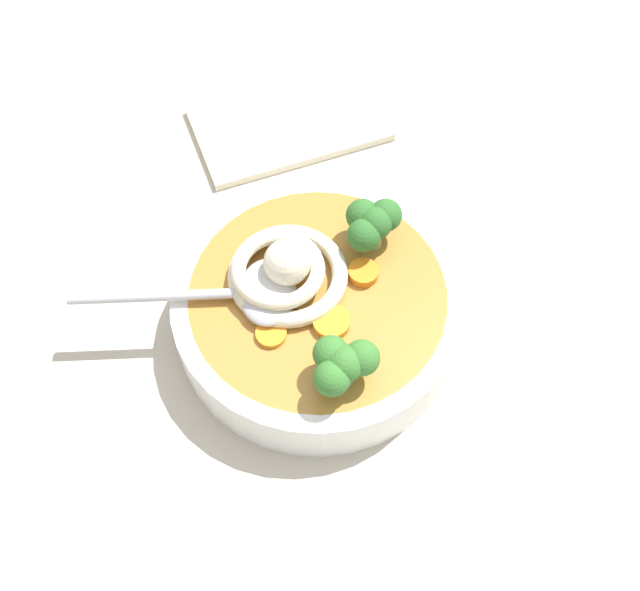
{
  "coord_description": "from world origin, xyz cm",
  "views": [
    {
      "loc": [
        23.13,
        21.2,
        57.27
      ],
      "look_at": [
        1.09,
        0.25,
        7.5
      ],
      "focal_mm": 42.84,
      "sensor_mm": 36.0,
      "label": 1
    }
  ],
  "objects_px": {
    "soup_bowl": "(320,311)",
    "noodle_pile": "(285,271)",
    "folded_napkin": "(289,124)",
    "soup_spoon": "(249,293)"
  },
  "relations": [
    {
      "from": "noodle_pile",
      "to": "soup_spoon",
      "type": "height_order",
      "value": "noodle_pile"
    },
    {
      "from": "soup_bowl",
      "to": "noodle_pile",
      "type": "bearing_deg",
      "value": -74.83
    },
    {
      "from": "folded_napkin",
      "to": "soup_bowl",
      "type": "bearing_deg",
      "value": 51.28
    },
    {
      "from": "noodle_pile",
      "to": "folded_napkin",
      "type": "bearing_deg",
      "value": -135.5
    },
    {
      "from": "soup_spoon",
      "to": "folded_napkin",
      "type": "xyz_separation_m",
      "value": [
        -0.18,
        -0.14,
        -0.05
      ]
    },
    {
      "from": "folded_napkin",
      "to": "soup_spoon",
      "type": "bearing_deg",
      "value": 37.57
    },
    {
      "from": "noodle_pile",
      "to": "folded_napkin",
      "type": "height_order",
      "value": "noodle_pile"
    },
    {
      "from": "soup_spoon",
      "to": "soup_bowl",
      "type": "bearing_deg",
      "value": 180.0
    },
    {
      "from": "soup_bowl",
      "to": "soup_spoon",
      "type": "distance_m",
      "value": 0.06
    },
    {
      "from": "soup_bowl",
      "to": "noodle_pile",
      "type": "relative_size",
      "value": 2.22
    }
  ]
}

